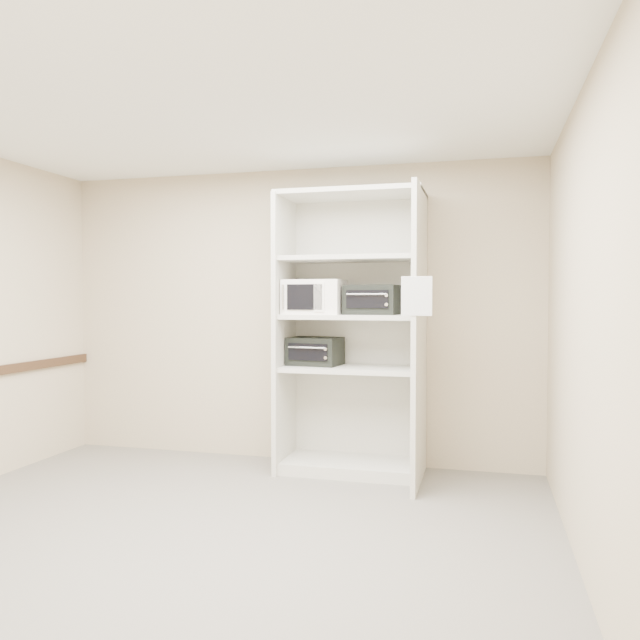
% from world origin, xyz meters
% --- Properties ---
extents(floor, '(4.50, 4.00, 0.01)m').
position_xyz_m(floor, '(0.00, 0.00, 0.00)').
color(floor, '#69645A').
rests_on(floor, ground).
extents(ceiling, '(4.50, 4.00, 0.01)m').
position_xyz_m(ceiling, '(0.00, 0.00, 2.70)').
color(ceiling, white).
extents(wall_back, '(4.50, 0.02, 2.70)m').
position_xyz_m(wall_back, '(0.00, 2.00, 1.35)').
color(wall_back, tan).
rests_on(wall_back, ground).
extents(wall_right, '(0.02, 4.00, 2.70)m').
position_xyz_m(wall_right, '(2.25, 0.00, 1.35)').
color(wall_right, tan).
rests_on(wall_right, ground).
extents(shelving_unit, '(1.24, 0.92, 2.42)m').
position_xyz_m(shelving_unit, '(0.67, 1.70, 1.13)').
color(shelving_unit, beige).
rests_on(shelving_unit, floor).
extents(microwave, '(0.50, 0.38, 0.30)m').
position_xyz_m(microwave, '(0.30, 1.66, 1.52)').
color(microwave, white).
rests_on(microwave, shelving_unit).
extents(toaster_oven_upper, '(0.46, 0.36, 0.25)m').
position_xyz_m(toaster_oven_upper, '(0.80, 1.70, 1.50)').
color(toaster_oven_upper, black).
rests_on(toaster_oven_upper, shelving_unit).
extents(toaster_oven_lower, '(0.48, 0.38, 0.24)m').
position_xyz_m(toaster_oven_lower, '(0.29, 1.74, 1.04)').
color(toaster_oven_lower, black).
rests_on(toaster_oven_lower, shelving_unit).
extents(paper_sign, '(0.22, 0.02, 0.29)m').
position_xyz_m(paper_sign, '(1.24, 1.07, 1.53)').
color(paper_sign, white).
rests_on(paper_sign, shelving_unit).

